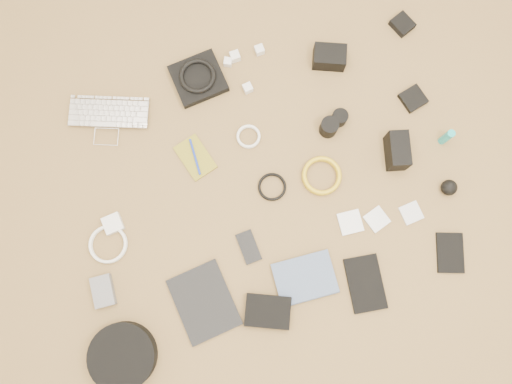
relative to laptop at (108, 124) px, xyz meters
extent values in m
cube|color=olive|center=(0.47, -0.40, -0.03)|extent=(4.00, 4.00, 0.04)
imported|color=silver|center=(0.00, 0.00, 0.00)|extent=(0.34, 0.28, 0.02)
cube|color=black|center=(0.36, 0.08, 0.00)|extent=(0.21, 0.20, 0.03)
torus|color=black|center=(0.36, 0.08, 0.03)|extent=(0.17, 0.17, 0.02)
cube|color=silver|center=(0.48, 0.12, 0.00)|extent=(0.04, 0.04, 0.03)
cube|color=silver|center=(0.52, 0.14, 0.00)|extent=(0.04, 0.04, 0.03)
cube|color=silver|center=(0.61, 0.14, 0.00)|extent=(0.04, 0.04, 0.03)
cube|color=silver|center=(0.53, 0.00, 0.00)|extent=(0.04, 0.04, 0.03)
cube|color=black|center=(0.85, 0.03, 0.02)|extent=(0.14, 0.12, 0.07)
cube|color=black|center=(1.16, 0.10, 0.00)|extent=(0.09, 0.10, 0.03)
cube|color=olive|center=(0.28, -0.20, -0.01)|extent=(0.14, 0.17, 0.01)
cylinder|color=#142CA9|center=(0.28, -0.20, 0.00)|extent=(0.01, 0.14, 0.01)
torus|color=white|center=(0.49, -0.18, -0.01)|extent=(0.11, 0.11, 0.01)
cylinder|color=black|center=(0.78, -0.23, 0.02)|extent=(0.08, 0.08, 0.07)
cylinder|color=black|center=(0.82, -0.20, 0.01)|extent=(0.07, 0.07, 0.05)
cube|color=black|center=(1.11, -0.19, 0.00)|extent=(0.10, 0.10, 0.02)
cube|color=silver|center=(-0.06, -0.37, 0.00)|extent=(0.07, 0.07, 0.03)
torus|color=white|center=(-0.09, -0.43, -0.01)|extent=(0.15, 0.15, 0.01)
torus|color=black|center=(0.52, -0.38, -0.01)|extent=(0.12, 0.12, 0.01)
torus|color=gold|center=(0.70, -0.39, 0.00)|extent=(0.14, 0.14, 0.02)
cube|color=black|center=(0.98, -0.38, 0.04)|extent=(0.09, 0.14, 0.10)
cylinder|color=teal|center=(1.17, -0.37, 0.04)|extent=(0.03, 0.03, 0.10)
cube|color=slate|center=(-0.14, -0.59, 0.00)|extent=(0.07, 0.11, 0.03)
cube|color=black|center=(0.19, -0.71, -0.01)|extent=(0.23, 0.27, 0.01)
cube|color=black|center=(0.39, -0.57, -0.01)|extent=(0.07, 0.12, 0.01)
cube|color=silver|center=(0.76, -0.58, -0.01)|extent=(0.08, 0.08, 0.01)
cube|color=silver|center=(0.85, -0.59, -0.01)|extent=(0.09, 0.09, 0.01)
cube|color=silver|center=(0.98, -0.60, -0.01)|extent=(0.08, 0.08, 0.01)
sphere|color=black|center=(1.13, -0.55, 0.02)|extent=(0.07, 0.07, 0.06)
cylinder|color=black|center=(-0.11, -0.82, 0.02)|extent=(0.29, 0.29, 0.06)
cube|color=black|center=(0.39, -0.80, 0.01)|extent=(0.18, 0.16, 0.04)
imported|color=#475879|center=(0.55, -0.80, 0.00)|extent=(0.21, 0.15, 0.02)
cube|color=black|center=(0.75, -0.79, 0.00)|extent=(0.13, 0.20, 0.01)
cube|color=black|center=(1.07, -0.77, -0.01)|extent=(0.13, 0.16, 0.01)
camera|label=1|loc=(0.38, -0.69, 1.76)|focal=35.00mm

